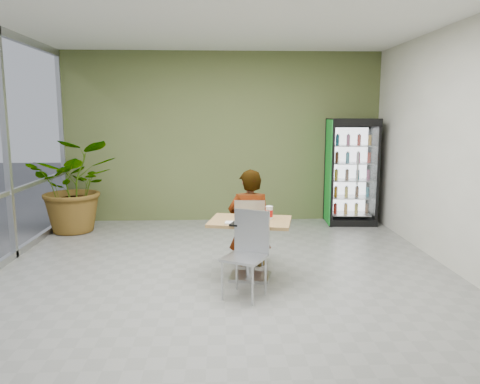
# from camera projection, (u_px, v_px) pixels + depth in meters

# --- Properties ---
(ground) EXTENTS (7.00, 7.00, 0.00)m
(ground) POSITION_uv_depth(u_px,v_px,m) (224.00, 283.00, 5.69)
(ground) COLOR gray
(ground) RESTS_ON ground
(room_envelope) EXTENTS (6.00, 7.00, 3.20)m
(room_envelope) POSITION_uv_depth(u_px,v_px,m) (224.00, 152.00, 5.43)
(room_envelope) COLOR silver
(room_envelope) RESTS_ON ground
(dining_table) EXTENTS (1.10, 0.87, 0.75)m
(dining_table) POSITION_uv_depth(u_px,v_px,m) (250.00, 237.00, 5.77)
(dining_table) COLOR #A88048
(dining_table) RESTS_ON ground
(chair_far) EXTENTS (0.42, 0.43, 0.91)m
(chair_far) POSITION_uv_depth(u_px,v_px,m) (250.00, 227.00, 6.31)
(chair_far) COLOR #A8AAAC
(chair_far) RESTS_ON ground
(chair_near) EXTENTS (0.58, 0.58, 0.96)m
(chair_near) POSITION_uv_depth(u_px,v_px,m) (248.00, 246.00, 5.25)
(chair_near) COLOR #A8AAAC
(chair_near) RESTS_ON ground
(seated_woman) EXTENTS (0.61, 0.42, 1.61)m
(seated_woman) POSITION_uv_depth(u_px,v_px,m) (250.00, 228.00, 6.36)
(seated_woman) COLOR black
(seated_woman) RESTS_ON ground
(pizza_plate) EXTENTS (0.34, 0.32, 0.03)m
(pizza_plate) POSITION_uv_depth(u_px,v_px,m) (252.00, 218.00, 5.78)
(pizza_plate) COLOR silver
(pizza_plate) RESTS_ON dining_table
(soda_cup) EXTENTS (0.09, 0.09, 0.16)m
(soda_cup) POSITION_uv_depth(u_px,v_px,m) (269.00, 213.00, 5.78)
(soda_cup) COLOR silver
(soda_cup) RESTS_ON dining_table
(napkin_stack) EXTENTS (0.15, 0.15, 0.02)m
(napkin_stack) POSITION_uv_depth(u_px,v_px,m) (231.00, 223.00, 5.55)
(napkin_stack) COLOR silver
(napkin_stack) RESTS_ON dining_table
(cafeteria_tray) EXTENTS (0.48, 0.41, 0.02)m
(cafeteria_tray) POSITION_uv_depth(u_px,v_px,m) (249.00, 224.00, 5.49)
(cafeteria_tray) COLOR black
(cafeteria_tray) RESTS_ON dining_table
(beverage_fridge) EXTENTS (0.94, 0.75, 1.96)m
(beverage_fridge) POSITION_uv_depth(u_px,v_px,m) (352.00, 172.00, 8.73)
(beverage_fridge) COLOR black
(beverage_fridge) RESTS_ON ground
(potted_plant) EXTENTS (1.62, 1.45, 1.62)m
(potted_plant) POSITION_uv_depth(u_px,v_px,m) (75.00, 186.00, 8.12)
(potted_plant) COLOR #315A24
(potted_plant) RESTS_ON ground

